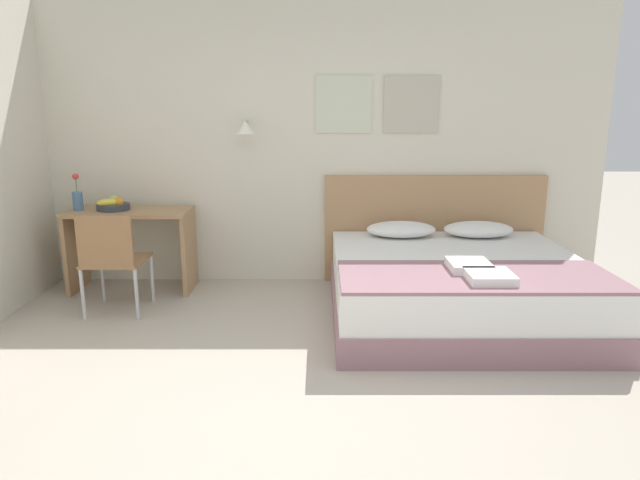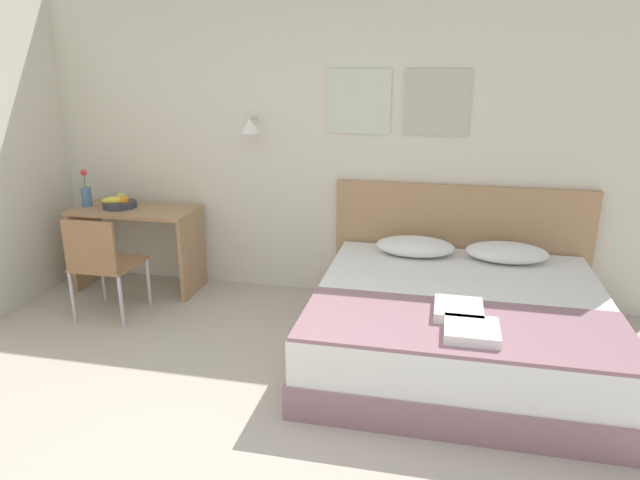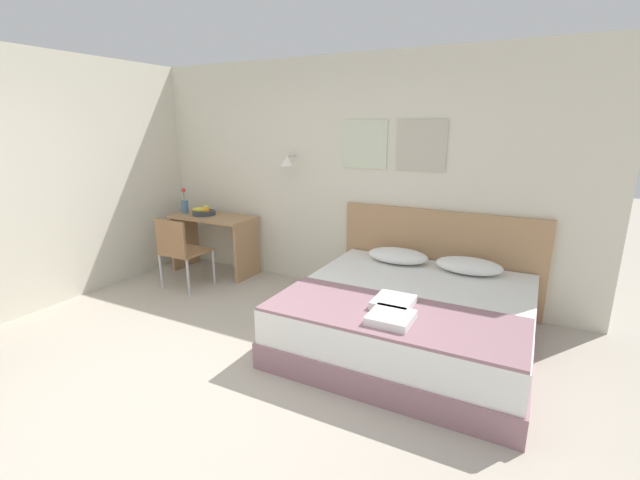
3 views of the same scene
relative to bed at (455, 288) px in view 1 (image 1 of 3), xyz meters
name	(u,v)px [view 1 (image 1 of 3)]	position (x,y,z in m)	size (l,w,h in m)	color
ground_plane	(296,414)	(-1.24, -1.51, -0.25)	(24.00, 24.00, 0.00)	#B2A899
wall_back	(306,144)	(-1.23, 1.07, 1.08)	(5.69, 0.31, 2.65)	beige
bed	(455,288)	(0.00, 0.00, 0.00)	(2.00, 1.96, 0.51)	gray
headboard	(433,229)	(0.00, 1.01, 0.27)	(2.12, 0.06, 1.04)	#A87F56
pillow_left	(400,229)	(-0.36, 0.73, 0.33)	(0.63, 0.40, 0.14)	white
pillow_right	(478,229)	(0.36, 0.73, 0.33)	(0.63, 0.40, 0.14)	white
throw_blanket	(476,277)	(0.00, -0.57, 0.27)	(1.94, 0.78, 0.02)	gray
folded_towel_near_foot	(468,265)	(-0.02, -0.43, 0.31)	(0.29, 0.32, 0.06)	white
folded_towel_mid_bed	(489,276)	(0.05, -0.70, 0.31)	(0.31, 0.31, 0.06)	white
desk	(130,235)	(-2.85, 0.73, 0.27)	(1.10, 0.53, 0.76)	#A87F56
desk_chair	(111,255)	(-2.80, 0.06, 0.26)	(0.47, 0.47, 0.86)	#8E6642
fruit_bowl	(112,205)	(-2.99, 0.72, 0.55)	(0.29, 0.29, 0.12)	#333842
flower_vase	(77,198)	(-3.30, 0.70, 0.62)	(0.09, 0.09, 0.34)	#4C7099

